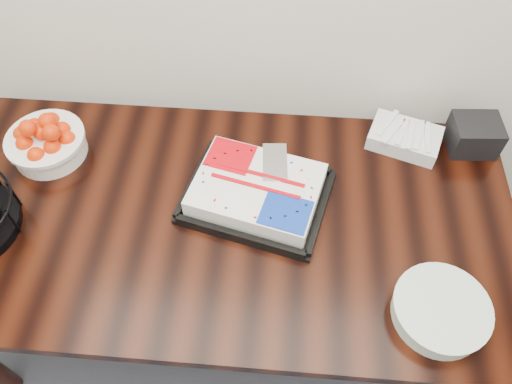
# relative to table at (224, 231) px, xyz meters

# --- Properties ---
(table) EXTENTS (1.80, 0.90, 0.75)m
(table) POSITION_rel_table_xyz_m (0.00, 0.00, 0.00)
(table) COLOR black
(table) RESTS_ON ground
(cake_tray) EXTENTS (0.50, 0.43, 0.09)m
(cake_tray) POSITION_rel_table_xyz_m (0.10, 0.07, 0.13)
(cake_tray) COLOR black
(cake_tray) RESTS_ON table
(tangerine_bowl) EXTENTS (0.26, 0.26, 0.16)m
(tangerine_bowl) POSITION_rel_table_xyz_m (-0.60, 0.20, 0.16)
(tangerine_bowl) COLOR white
(tangerine_bowl) RESTS_ON table
(plate_stack) EXTENTS (0.26, 0.26, 0.06)m
(plate_stack) POSITION_rel_table_xyz_m (0.61, -0.27, 0.12)
(plate_stack) COLOR white
(plate_stack) RESTS_ON table
(fork_bag) EXTENTS (0.26, 0.21, 0.07)m
(fork_bag) POSITION_rel_table_xyz_m (0.58, 0.34, 0.12)
(fork_bag) COLOR silver
(fork_bag) RESTS_ON table
(napkin_box) EXTENTS (0.16, 0.14, 0.11)m
(napkin_box) POSITION_rel_table_xyz_m (0.80, 0.35, 0.14)
(napkin_box) COLOR black
(napkin_box) RESTS_ON table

